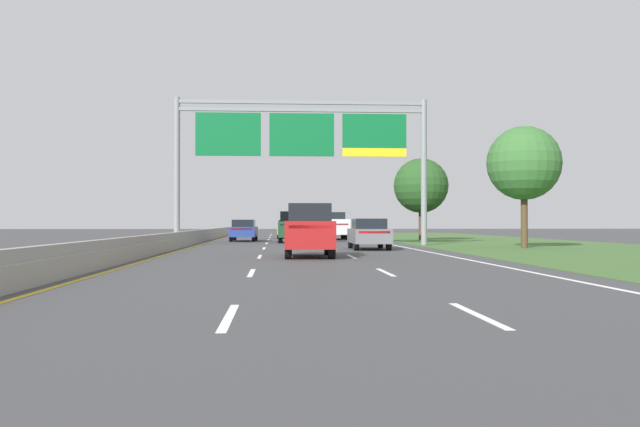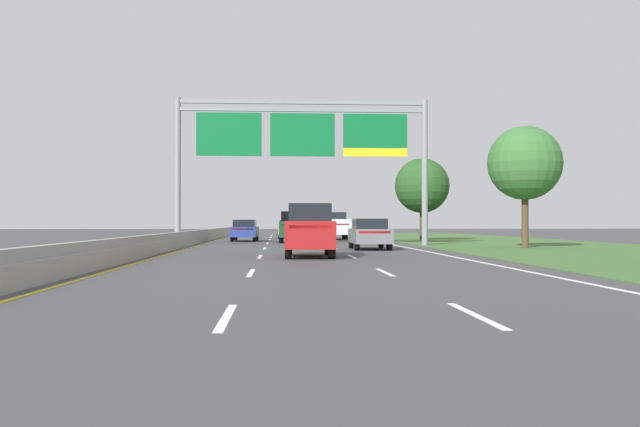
{
  "view_description": "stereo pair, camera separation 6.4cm",
  "coord_description": "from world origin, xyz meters",
  "px_view_note": "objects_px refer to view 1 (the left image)",
  "views": [
    {
      "loc": [
        -1.14,
        0.12,
        1.39
      ],
      "look_at": [
        0.35,
        24.67,
        1.69
      ],
      "focal_mm": 39.53,
      "sensor_mm": 36.0,
      "label": 1
    },
    {
      "loc": [
        -1.08,
        0.12,
        1.39
      ],
      "look_at": [
        0.35,
        24.67,
        1.69
      ],
      "focal_mm": 39.53,
      "sensor_mm": 36.0,
      "label": 2
    }
  ],
  "objects_px": {
    "car_darkgreen_centre_lane_suv": "(292,226)",
    "roadside_tree_mid": "(524,163)",
    "car_grey_right_lane_sedan": "(369,233)",
    "car_blue_left_lane_sedan": "(244,230)",
    "car_red_centre_lane_suv": "(309,229)",
    "car_gold_centre_lane_sedan": "(288,229)",
    "roadside_tree_far": "(421,186)",
    "overhead_sign_gantry": "(302,141)",
    "pickup_truck_white": "(335,226)"
  },
  "relations": [
    {
      "from": "car_red_centre_lane_suv",
      "to": "car_darkgreen_centre_lane_suv",
      "type": "height_order",
      "value": "same"
    },
    {
      "from": "pickup_truck_white",
      "to": "car_grey_right_lane_sedan",
      "type": "distance_m",
      "value": 20.69
    },
    {
      "from": "overhead_sign_gantry",
      "to": "car_red_centre_lane_suv",
      "type": "height_order",
      "value": "overhead_sign_gantry"
    },
    {
      "from": "roadside_tree_far",
      "to": "car_grey_right_lane_sedan",
      "type": "bearing_deg",
      "value": -109.94
    },
    {
      "from": "car_grey_right_lane_sedan",
      "to": "car_blue_left_lane_sedan",
      "type": "xyz_separation_m",
      "value": [
        -7.12,
        15.99,
        0.0
      ]
    },
    {
      "from": "overhead_sign_gantry",
      "to": "car_darkgreen_centre_lane_suv",
      "type": "xyz_separation_m",
      "value": [
        -0.41,
        6.54,
        -5.12
      ]
    },
    {
      "from": "car_grey_right_lane_sedan",
      "to": "roadside_tree_far",
      "type": "xyz_separation_m",
      "value": [
        6.25,
        17.22,
        3.34
      ]
    },
    {
      "from": "car_darkgreen_centre_lane_suv",
      "to": "car_blue_left_lane_sedan",
      "type": "bearing_deg",
      "value": 45.78
    },
    {
      "from": "car_grey_right_lane_sedan",
      "to": "car_blue_left_lane_sedan",
      "type": "bearing_deg",
      "value": 24.48
    },
    {
      "from": "car_red_centre_lane_suv",
      "to": "car_blue_left_lane_sedan",
      "type": "bearing_deg",
      "value": 10.25
    },
    {
      "from": "roadside_tree_far",
      "to": "car_blue_left_lane_sedan",
      "type": "bearing_deg",
      "value": -174.75
    },
    {
      "from": "overhead_sign_gantry",
      "to": "pickup_truck_white",
      "type": "height_order",
      "value": "overhead_sign_gantry"
    },
    {
      "from": "pickup_truck_white",
      "to": "roadside_tree_mid",
      "type": "bearing_deg",
      "value": -156.57
    },
    {
      "from": "pickup_truck_white",
      "to": "car_blue_left_lane_sedan",
      "type": "bearing_deg",
      "value": 123.67
    },
    {
      "from": "car_gold_centre_lane_sedan",
      "to": "car_grey_right_lane_sedan",
      "type": "bearing_deg",
      "value": -171.01
    },
    {
      "from": "car_blue_left_lane_sedan",
      "to": "roadside_tree_far",
      "type": "height_order",
      "value": "roadside_tree_far"
    },
    {
      "from": "car_grey_right_lane_sedan",
      "to": "car_blue_left_lane_sedan",
      "type": "height_order",
      "value": "same"
    },
    {
      "from": "car_grey_right_lane_sedan",
      "to": "roadside_tree_far",
      "type": "height_order",
      "value": "roadside_tree_far"
    },
    {
      "from": "car_blue_left_lane_sedan",
      "to": "car_grey_right_lane_sedan",
      "type": "bearing_deg",
      "value": -154.47
    },
    {
      "from": "car_red_centre_lane_suv",
      "to": "roadside_tree_far",
      "type": "relative_size",
      "value": 0.76
    },
    {
      "from": "roadside_tree_mid",
      "to": "roadside_tree_far",
      "type": "distance_m",
      "value": 16.37
    },
    {
      "from": "car_blue_left_lane_sedan",
      "to": "roadside_tree_mid",
      "type": "height_order",
      "value": "roadside_tree_mid"
    },
    {
      "from": "car_red_centre_lane_suv",
      "to": "car_gold_centre_lane_sedan",
      "type": "distance_m",
      "value": 32.69
    },
    {
      "from": "roadside_tree_far",
      "to": "car_gold_centre_lane_sedan",
      "type": "bearing_deg",
      "value": 142.12
    },
    {
      "from": "car_grey_right_lane_sedan",
      "to": "roadside_tree_mid",
      "type": "height_order",
      "value": "roadside_tree_mid"
    },
    {
      "from": "car_blue_left_lane_sedan",
      "to": "roadside_tree_mid",
      "type": "relative_size",
      "value": 0.68
    },
    {
      "from": "car_blue_left_lane_sedan",
      "to": "pickup_truck_white",
      "type": "bearing_deg",
      "value": -54.77
    },
    {
      "from": "pickup_truck_white",
      "to": "roadside_tree_far",
      "type": "xyz_separation_m",
      "value": [
        6.32,
        -3.47,
        3.09
      ]
    },
    {
      "from": "car_grey_right_lane_sedan",
      "to": "pickup_truck_white",
      "type": "bearing_deg",
      "value": 0.69
    },
    {
      "from": "car_gold_centre_lane_sedan",
      "to": "car_darkgreen_centre_lane_suv",
      "type": "xyz_separation_m",
      "value": [
        0.14,
        -12.53,
        0.28
      ]
    },
    {
      "from": "car_grey_right_lane_sedan",
      "to": "roadside_tree_far",
      "type": "distance_m",
      "value": 18.62
    },
    {
      "from": "overhead_sign_gantry",
      "to": "car_blue_left_lane_sedan",
      "type": "distance_m",
      "value": 12.05
    },
    {
      "from": "car_darkgreen_centre_lane_suv",
      "to": "roadside_tree_far",
      "type": "xyz_separation_m",
      "value": [
        9.89,
        4.73,
        3.06
      ]
    },
    {
      "from": "car_red_centre_lane_suv",
      "to": "car_gold_centre_lane_sedan",
      "type": "height_order",
      "value": "car_red_centre_lane_suv"
    },
    {
      "from": "car_gold_centre_lane_sedan",
      "to": "roadside_tree_mid",
      "type": "distance_m",
      "value": 27.21
    },
    {
      "from": "car_blue_left_lane_sedan",
      "to": "roadside_tree_mid",
      "type": "distance_m",
      "value": 21.94
    },
    {
      "from": "car_blue_left_lane_sedan",
      "to": "car_darkgreen_centre_lane_suv",
      "type": "distance_m",
      "value": 4.95
    },
    {
      "from": "car_darkgreen_centre_lane_suv",
      "to": "car_red_centre_lane_suv",
      "type": "bearing_deg",
      "value": -178.35
    },
    {
      "from": "overhead_sign_gantry",
      "to": "pickup_truck_white",
      "type": "distance_m",
      "value": 15.93
    },
    {
      "from": "car_grey_right_lane_sedan",
      "to": "car_darkgreen_centre_lane_suv",
      "type": "xyz_separation_m",
      "value": [
        -3.64,
        12.49,
        0.28
      ]
    },
    {
      "from": "overhead_sign_gantry",
      "to": "car_blue_left_lane_sedan",
      "type": "xyz_separation_m",
      "value": [
        -3.89,
        10.05,
        -5.4
      ]
    },
    {
      "from": "overhead_sign_gantry",
      "to": "car_darkgreen_centre_lane_suv",
      "type": "relative_size",
      "value": 3.18
    },
    {
      "from": "car_blue_left_lane_sedan",
      "to": "car_red_centre_lane_suv",
      "type": "height_order",
      "value": "car_red_centre_lane_suv"
    },
    {
      "from": "overhead_sign_gantry",
      "to": "pickup_truck_white",
      "type": "relative_size",
      "value": 2.79
    },
    {
      "from": "car_gold_centre_lane_sedan",
      "to": "roadside_tree_far",
      "type": "relative_size",
      "value": 0.71
    },
    {
      "from": "overhead_sign_gantry",
      "to": "car_grey_right_lane_sedan",
      "type": "distance_m",
      "value": 8.65
    },
    {
      "from": "car_darkgreen_centre_lane_suv",
      "to": "roadside_tree_mid",
      "type": "bearing_deg",
      "value": -132.51
    },
    {
      "from": "car_blue_left_lane_sedan",
      "to": "car_red_centre_lane_suv",
      "type": "xyz_separation_m",
      "value": [
        3.72,
        -23.66,
        0.28
      ]
    },
    {
      "from": "overhead_sign_gantry",
      "to": "car_red_centre_lane_suv",
      "type": "distance_m",
      "value": 14.54
    },
    {
      "from": "car_red_centre_lane_suv",
      "to": "car_darkgreen_centre_lane_suv",
      "type": "xyz_separation_m",
      "value": [
        -0.24,
        20.15,
        0.0
      ]
    }
  ]
}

